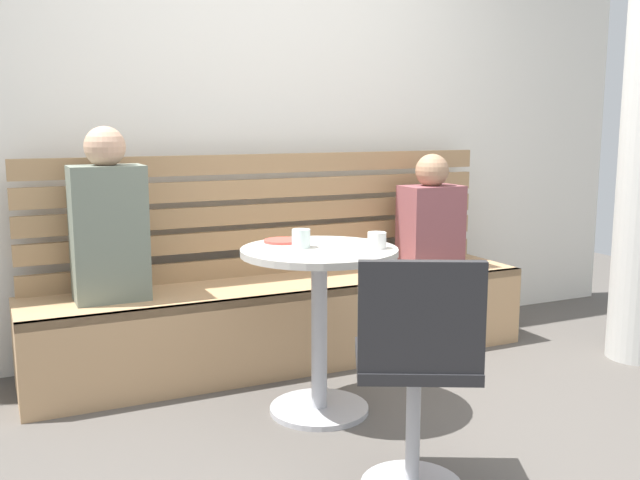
{
  "coord_description": "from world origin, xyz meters",
  "views": [
    {
      "loc": [
        -1.43,
        -2.21,
        1.28
      ],
      "look_at": [
        -0.07,
        0.66,
        0.75
      ],
      "focal_mm": 40.13,
      "sensor_mm": 36.0,
      "label": 1
    }
  ],
  "objects_px": {
    "person_adult": "(108,223)",
    "cup_ceramic_white": "(377,240)",
    "person_child_left": "(431,218)",
    "white_chair": "(416,368)",
    "plate_small": "(283,241)",
    "booth_bench": "(289,322)",
    "cup_glass_short": "(301,238)",
    "cafe_table": "(319,298)"
  },
  "relations": [
    {
      "from": "white_chair",
      "to": "cup_ceramic_white",
      "type": "height_order",
      "value": "white_chair"
    },
    {
      "from": "cafe_table",
      "to": "white_chair",
      "type": "distance_m",
      "value": 0.81
    },
    {
      "from": "white_chair",
      "to": "person_adult",
      "type": "height_order",
      "value": "person_adult"
    },
    {
      "from": "white_chair",
      "to": "cup_glass_short",
      "type": "xyz_separation_m",
      "value": [
        -0.04,
        0.85,
        0.32
      ]
    },
    {
      "from": "person_adult",
      "to": "cup_ceramic_white",
      "type": "xyz_separation_m",
      "value": [
        0.99,
        -0.8,
        -0.03
      ]
    },
    {
      "from": "white_chair",
      "to": "cup_ceramic_white",
      "type": "distance_m",
      "value": 0.8
    },
    {
      "from": "cup_ceramic_white",
      "to": "person_adult",
      "type": "bearing_deg",
      "value": 141.06
    },
    {
      "from": "white_chair",
      "to": "plate_small",
      "type": "bearing_deg",
      "value": 93.46
    },
    {
      "from": "cafe_table",
      "to": "person_child_left",
      "type": "bearing_deg",
      "value": 33.22
    },
    {
      "from": "cup_ceramic_white",
      "to": "cup_glass_short",
      "type": "bearing_deg",
      "value": 151.08
    },
    {
      "from": "booth_bench",
      "to": "cup_glass_short",
      "type": "distance_m",
      "value": 0.87
    },
    {
      "from": "booth_bench",
      "to": "cafe_table",
      "type": "bearing_deg",
      "value": -101.5
    },
    {
      "from": "person_adult",
      "to": "plate_small",
      "type": "relative_size",
      "value": 4.81
    },
    {
      "from": "cup_ceramic_white",
      "to": "plate_small",
      "type": "relative_size",
      "value": 0.47
    },
    {
      "from": "cafe_table",
      "to": "cup_glass_short",
      "type": "xyz_separation_m",
      "value": [
        -0.06,
        0.05,
        0.26
      ]
    },
    {
      "from": "plate_small",
      "to": "cup_ceramic_white",
      "type": "bearing_deg",
      "value": -46.45
    },
    {
      "from": "booth_bench",
      "to": "person_child_left",
      "type": "height_order",
      "value": "person_child_left"
    },
    {
      "from": "cafe_table",
      "to": "plate_small",
      "type": "distance_m",
      "value": 0.32
    },
    {
      "from": "booth_bench",
      "to": "plate_small",
      "type": "bearing_deg",
      "value": -115.33
    },
    {
      "from": "person_child_left",
      "to": "cup_glass_short",
      "type": "distance_m",
      "value": 1.26
    },
    {
      "from": "cafe_table",
      "to": "person_adult",
      "type": "distance_m",
      "value": 1.07
    },
    {
      "from": "white_chair",
      "to": "person_adult",
      "type": "xyz_separation_m",
      "value": [
        -0.75,
        1.49,
        0.34
      ]
    },
    {
      "from": "cup_ceramic_white",
      "to": "plate_small",
      "type": "height_order",
      "value": "cup_ceramic_white"
    },
    {
      "from": "cafe_table",
      "to": "white_chair",
      "type": "bearing_deg",
      "value": -91.57
    },
    {
      "from": "booth_bench",
      "to": "cup_ceramic_white",
      "type": "distance_m",
      "value": 0.97
    },
    {
      "from": "cup_ceramic_white",
      "to": "booth_bench",
      "type": "bearing_deg",
      "value": 96.03
    },
    {
      "from": "person_adult",
      "to": "plate_small",
      "type": "bearing_deg",
      "value": -34.98
    },
    {
      "from": "booth_bench",
      "to": "person_adult",
      "type": "height_order",
      "value": "person_adult"
    },
    {
      "from": "person_child_left",
      "to": "white_chair",
      "type": "bearing_deg",
      "value": -125.34
    },
    {
      "from": "white_chair",
      "to": "person_child_left",
      "type": "distance_m",
      "value": 1.83
    },
    {
      "from": "white_chair",
      "to": "cup_glass_short",
      "type": "bearing_deg",
      "value": 92.85
    },
    {
      "from": "person_adult",
      "to": "plate_small",
      "type": "distance_m",
      "value": 0.84
    },
    {
      "from": "booth_bench",
      "to": "person_adult",
      "type": "distance_m",
      "value": 1.08
    },
    {
      "from": "booth_bench",
      "to": "white_chair",
      "type": "bearing_deg",
      "value": -96.14
    },
    {
      "from": "person_adult",
      "to": "cup_ceramic_white",
      "type": "relative_size",
      "value": 10.22
    },
    {
      "from": "white_chair",
      "to": "person_child_left",
      "type": "relative_size",
      "value": 1.29
    },
    {
      "from": "booth_bench",
      "to": "person_adult",
      "type": "relative_size",
      "value": 3.3
    },
    {
      "from": "person_child_left",
      "to": "plate_small",
      "type": "height_order",
      "value": "person_child_left"
    },
    {
      "from": "cup_ceramic_white",
      "to": "cup_glass_short",
      "type": "height_order",
      "value": "cup_glass_short"
    },
    {
      "from": "booth_bench",
      "to": "person_adult",
      "type": "xyz_separation_m",
      "value": [
        -0.91,
        0.01,
        0.59
      ]
    },
    {
      "from": "person_adult",
      "to": "plate_small",
      "type": "xyz_separation_m",
      "value": [
        0.68,
        -0.48,
        -0.06
      ]
    },
    {
      "from": "person_child_left",
      "to": "plate_small",
      "type": "bearing_deg",
      "value": -157.33
    }
  ]
}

